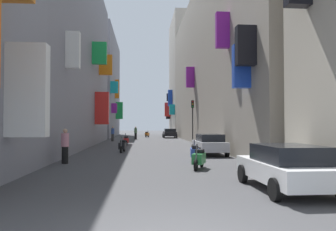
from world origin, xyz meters
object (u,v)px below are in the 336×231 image
Objects in this scene: scooter_blue at (195,153)px; parked_car_silver at (209,144)px; scooter_orange at (147,134)px; pedestrian_crossing at (113,134)px; parked_car_black at (170,133)px; scooter_black at (123,146)px; pedestrian_near_left at (136,133)px; scooter_red at (126,140)px; scooter_green at (199,158)px; traffic_light_near_corner at (193,114)px; parked_car_white at (287,166)px; pedestrian_near_right at (65,146)px.

parked_car_silver is at bearing 66.38° from scooter_blue.
scooter_orange is 0.98× the size of pedestrian_crossing.
scooter_blue is (-1.29, -30.53, -0.26)m from parked_car_black.
scooter_black is 1.00× the size of pedestrian_crossing.
scooter_orange is at bearing 77.16° from pedestrian_near_left.
parked_car_silver is at bearing -60.40° from scooter_red.
scooter_green is (-1.59, -33.50, -0.26)m from parked_car_black.
pedestrian_near_left is at bearing -102.84° from scooter_orange.
pedestrian_near_left is (-4.94, -4.55, 0.13)m from parked_car_black.
scooter_orange is at bearing 85.46° from scooter_black.
traffic_light_near_corner reaches higher than scooter_black.
scooter_black is 15.43m from pedestrian_crossing.
pedestrian_near_right reaches higher than parked_car_white.
pedestrian_crossing is at bearing 113.70° from parked_car_silver.
traffic_light_near_corner is (6.52, 9.55, 2.55)m from scooter_black.
parked_car_black is 6.72m from pedestrian_near_left.
parked_car_white is (0.20, -38.32, -0.00)m from parked_car_black.
scooter_orange is (-3.50, 40.95, -0.26)m from parked_car_white.
scooter_red is (-5.63, -16.70, -0.26)m from parked_car_black.
scooter_blue is (2.02, -33.15, 0.00)m from scooter_orange.
parked_car_silver is 2.25× the size of pedestrian_near_right.
scooter_black is 0.92× the size of scooter_red.
parked_car_silver is 2.07× the size of scooter_red.
scooter_black is 7.91m from scooter_red.
scooter_black is at bearing 113.54° from scooter_green.
pedestrian_near_right is at bearing 158.92° from scooter_green.
scooter_red is at bearing 105.08° from parked_car_white.
parked_car_white is 2.36× the size of pedestrian_near_left.
pedestrian_near_right is (-8.16, 7.28, 0.16)m from parked_car_white.
parked_car_black is 17.62m from scooter_red.
pedestrian_crossing is at bearing 103.81° from scooter_green.
scooter_black and scooter_blue have the same top height.
pedestrian_near_left is (-1.64, -7.18, 0.39)m from scooter_orange.
traffic_light_near_corner reaches higher than pedestrian_near_left.
scooter_red is at bearing -93.24° from pedestrian_near_left.
parked_car_silver is 2.31× the size of pedestrian_near_left.
parked_car_black reaches higher than scooter_orange.
scooter_black is at bearing 156.94° from parked_car_silver.
scooter_green is 29.14m from pedestrian_near_left.
scooter_green is 0.89× the size of scooter_red.
traffic_light_near_corner reaches higher than scooter_blue.
parked_car_black is at bearing 90.29° from parked_car_white.
scooter_green and scooter_red have the same top height.
parked_car_black reaches higher than scooter_black.
traffic_light_near_corner is (6.68, 1.64, 2.55)m from scooter_red.
scooter_blue is (-1.48, 7.79, -0.26)m from parked_car_white.
scooter_blue is at bearing -72.56° from scooter_red.
pedestrian_near_right is at bearing 138.27° from parked_car_white.
pedestrian_crossing reaches higher than scooter_blue.
parked_car_white is at bearing -67.57° from scooter_black.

